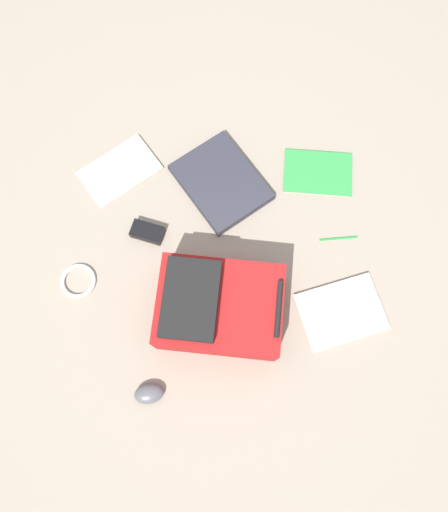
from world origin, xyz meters
TOP-DOWN VIEW (x-y plane):
  - ground_plane at (0.00, 0.00)m, footprint 3.34×3.34m
  - backpack at (0.14, 0.00)m, footprint 0.35×0.43m
  - laptop at (-0.33, 0.05)m, footprint 0.41×0.38m
  - book_red at (-0.35, 0.41)m, footprint 0.21×0.27m
  - book_comic at (-0.41, -0.32)m, footprint 0.29×0.32m
  - book_manual at (0.17, 0.42)m, footprint 0.26×0.31m
  - computer_mouse at (0.39, -0.23)m, footprint 0.07×0.10m
  - cable_coil at (0.00, -0.47)m, footprint 0.12×0.12m
  - power_brick at (-0.16, -0.22)m, footprint 0.10×0.13m
  - pen_black at (-0.09, 0.45)m, footprint 0.01×0.14m

SIDE VIEW (x-z plane):
  - ground_plane at x=0.00m, z-range 0.00..0.00m
  - pen_black at x=-0.09m, z-range 0.00..0.01m
  - book_red at x=-0.35m, z-range 0.00..0.01m
  - book_comic at x=-0.41m, z-range 0.00..0.01m
  - cable_coil at x=0.00m, z-range 0.00..0.01m
  - book_manual at x=0.17m, z-range 0.00..0.02m
  - laptop at x=-0.33m, z-range 0.00..0.03m
  - power_brick at x=-0.16m, z-range 0.00..0.03m
  - computer_mouse at x=0.39m, z-range 0.00..0.04m
  - backpack at x=0.14m, z-range -0.01..0.20m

